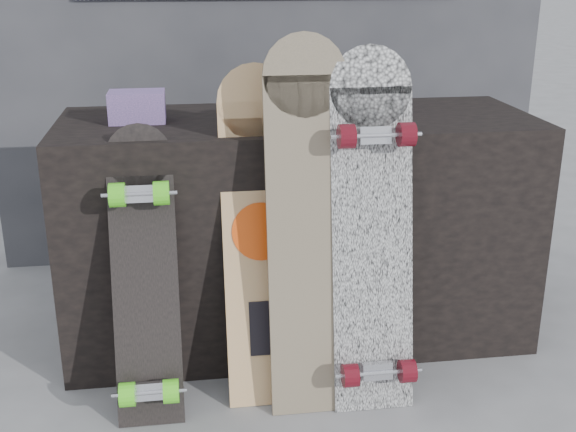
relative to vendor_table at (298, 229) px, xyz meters
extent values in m
plane|color=slate|center=(0.00, -0.50, -0.40)|extent=(60.00, 60.00, 0.00)
cube|color=black|center=(0.00, 0.00, 0.00)|extent=(1.60, 0.60, 0.80)
cube|color=#34353A|center=(0.00, 0.85, 0.70)|extent=(2.40, 0.20, 2.20)
cube|color=navy|center=(-0.53, 0.01, 0.45)|extent=(0.18, 0.12, 0.10)
cube|color=navy|center=(0.27, 0.07, 0.46)|extent=(0.14, 0.14, 0.12)
cube|color=#D1B78C|center=(0.03, 0.14, 0.43)|extent=(0.22, 0.10, 0.06)
cube|color=tan|center=(-0.17, -0.34, 0.05)|extent=(0.23, 0.26, 0.90)
cylinder|color=tan|center=(-0.17, -0.22, 0.50)|extent=(0.23, 0.07, 0.23)
cylinder|color=#F54E0F|center=(-0.17, -0.33, 0.12)|extent=(0.18, 0.05, 0.17)
cube|color=black|center=(-0.17, -0.41, -0.16)|extent=(0.09, 0.05, 0.16)
cube|color=tan|center=(-0.04, -0.43, 0.10)|extent=(0.24, 0.20, 1.00)
cylinder|color=tan|center=(-0.04, -0.34, 0.59)|extent=(0.24, 0.06, 0.24)
cube|color=white|center=(0.15, -0.44, 0.08)|extent=(0.24, 0.20, 0.96)
cylinder|color=white|center=(0.15, -0.35, 0.55)|extent=(0.24, 0.06, 0.24)
cube|color=silver|center=(0.15, -0.55, -0.26)|extent=(0.09, 0.04, 0.05)
cylinder|color=#530B15|center=(0.07, -0.57, -0.25)|extent=(0.05, 0.07, 0.07)
cylinder|color=#530B15|center=(0.24, -0.57, -0.25)|extent=(0.05, 0.07, 0.07)
cube|color=silver|center=(0.15, -0.41, 0.43)|extent=(0.09, 0.04, 0.05)
cylinder|color=#530B15|center=(0.07, -0.43, 0.43)|extent=(0.05, 0.07, 0.07)
cylinder|color=#530B15|center=(0.24, -0.43, 0.43)|extent=(0.05, 0.07, 0.07)
cube|color=black|center=(-0.52, -0.40, -0.02)|extent=(0.19, 0.26, 0.76)
cylinder|color=black|center=(-0.52, -0.28, 0.36)|extent=(0.19, 0.07, 0.19)
cube|color=silver|center=(-0.52, -0.53, -0.28)|extent=(0.09, 0.04, 0.06)
cylinder|color=#54E420|center=(-0.58, -0.55, -0.27)|extent=(0.04, 0.07, 0.07)
cylinder|color=#54E420|center=(-0.46, -0.55, -0.27)|extent=(0.05, 0.07, 0.07)
cube|color=silver|center=(-0.52, -0.35, 0.26)|extent=(0.09, 0.04, 0.06)
cylinder|color=#54E420|center=(-0.58, -0.37, 0.27)|extent=(0.04, 0.07, 0.07)
cylinder|color=#54E420|center=(-0.46, -0.37, 0.27)|extent=(0.05, 0.07, 0.07)
camera|label=1|loc=(-0.38, -2.37, 0.90)|focal=45.00mm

